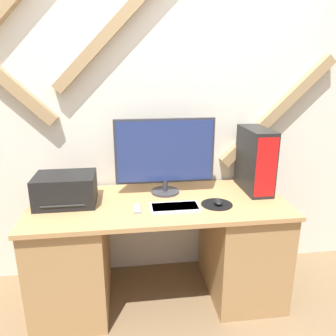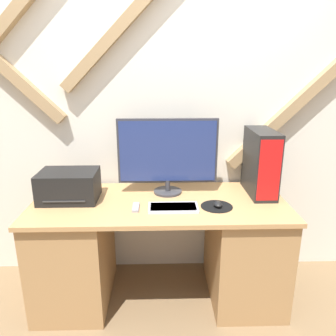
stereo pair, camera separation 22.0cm
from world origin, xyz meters
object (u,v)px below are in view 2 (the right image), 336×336
at_px(printer, 69,186).
at_px(remote_control, 135,207).
at_px(monitor, 167,153).
at_px(mouse, 218,204).
at_px(keyboard, 173,207).
at_px(computer_tower, 260,163).

distance_m(printer, remote_control, 0.51).
height_order(monitor, mouse, monitor).
bearing_deg(keyboard, monitor, 95.45).
height_order(monitor, printer, monitor).
xyz_separation_m(monitor, remote_control, (-0.22, -0.28, -0.29)).
bearing_deg(monitor, printer, -170.38).
xyz_separation_m(printer, remote_control, (0.47, -0.17, -0.09)).
relative_size(computer_tower, printer, 1.18).
bearing_deg(printer, mouse, -9.18).
bearing_deg(printer, computer_tower, 3.61).
bearing_deg(keyboard, printer, 165.91).
xyz_separation_m(keyboard, printer, (-0.72, 0.18, 0.09)).
distance_m(computer_tower, remote_control, 0.95).
bearing_deg(mouse, keyboard, -176.86).
relative_size(mouse, remote_control, 0.58).
bearing_deg(mouse, monitor, 139.17).
height_order(monitor, computer_tower, monitor).
distance_m(keyboard, mouse, 0.30).
xyz_separation_m(mouse, computer_tower, (0.34, 0.25, 0.21)).
distance_m(mouse, remote_control, 0.54).
xyz_separation_m(computer_tower, printer, (-1.36, -0.09, -0.13)).
height_order(keyboard, computer_tower, computer_tower).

